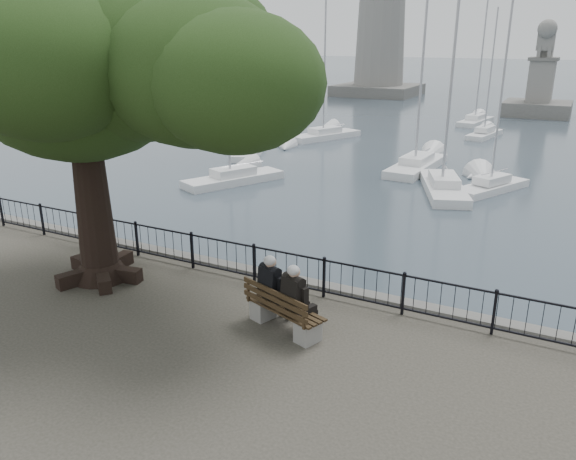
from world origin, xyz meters
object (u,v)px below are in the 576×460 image
Objects in this scene: person_left at (275,291)px; tree at (105,58)px; person_right at (299,302)px; bench at (283,315)px; lion_monument at (539,92)px.

tree is (-4.55, 0.15, 4.89)m from person_left.
person_right is 7.18m from tree.
person_left is at bearing 143.79° from bench.
lion_monument reaches higher than bench.
person_right is at bearing -4.23° from tree.
lion_monument is at bearing 83.05° from tree.
person_right is at bearing -90.84° from lion_monument.
lion_monument is at bearing 88.71° from bench.
bench is 1.25× the size of person_right.
tree is at bearing 175.77° from person_right.
tree is (-4.86, 0.38, 5.29)m from bench.
person_left and person_right have the same top height.
tree reaches higher than bench.
tree reaches higher than person_right.
tree is 49.56m from lion_monument.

